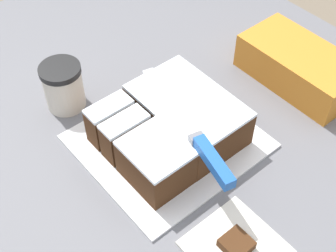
{
  "coord_description": "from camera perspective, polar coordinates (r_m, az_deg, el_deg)",
  "views": [
    {
      "loc": [
        0.48,
        -0.45,
        1.68
      ],
      "look_at": [
        -0.0,
        -0.04,
        0.99
      ],
      "focal_mm": 50.0,
      "sensor_mm": 36.0,
      "label": 1
    }
  ],
  "objects": [
    {
      "name": "knife",
      "position": [
        0.83,
        4.22,
        -2.49
      ],
      "size": [
        0.33,
        0.1,
        0.02
      ],
      "rotation": [
        0.0,
        0.0,
        2.89
      ],
      "color": "silver",
      "rests_on": "cake"
    },
    {
      "name": "coffee_cup",
      "position": [
        1.03,
        -12.64,
        4.75
      ],
      "size": [
        0.09,
        0.09,
        0.11
      ],
      "color": "beige",
      "rests_on": "countertop"
    },
    {
      "name": "countertop",
      "position": [
        1.38,
        1.48,
        -13.81
      ],
      "size": [
        1.4,
        1.1,
        0.94
      ],
      "color": "slate",
      "rests_on": "ground_plane"
    },
    {
      "name": "storage_box",
      "position": [
        1.11,
        15.69,
        7.03
      ],
      "size": [
        0.27,
        0.14,
        0.09
      ],
      "color": "orange",
      "rests_on": "countertop"
    },
    {
      "name": "cake",
      "position": [
        0.93,
        0.27,
        -0.01
      ],
      "size": [
        0.23,
        0.25,
        0.09
      ],
      "color": "#472814",
      "rests_on": "cake_board"
    },
    {
      "name": "brownie",
      "position": [
        0.83,
        8.34,
        -14.05
      ],
      "size": [
        0.05,
        0.05,
        0.02
      ],
      "color": "#472814",
      "rests_on": "paper_napkin"
    },
    {
      "name": "cake_board",
      "position": [
        0.97,
        0.0,
        -1.83
      ],
      "size": [
        0.32,
        0.34,
        0.01
      ],
      "color": "white",
      "rests_on": "countertop"
    },
    {
      "name": "paper_napkin",
      "position": [
        0.84,
        8.25,
        -14.45
      ],
      "size": [
        0.15,
        0.15,
        0.01
      ],
      "color": "white",
      "rests_on": "countertop"
    }
  ]
}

